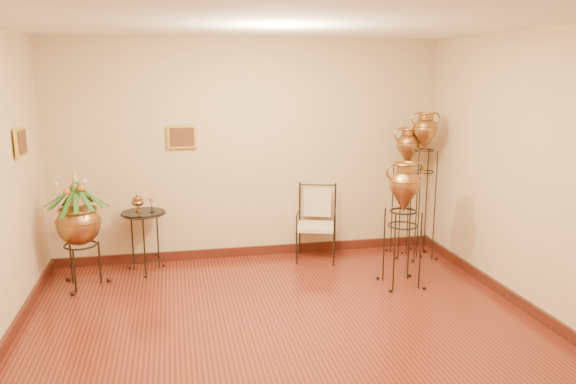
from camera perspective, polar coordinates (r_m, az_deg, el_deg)
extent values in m
plane|color=maroon|center=(5.26, 0.22, -14.94)|extent=(5.00, 5.00, 0.00)
cube|color=#41170F|center=(7.50, -3.73, -5.99)|extent=(5.00, 0.04, 0.12)
cube|color=#41170F|center=(6.19, 23.76, -11.08)|extent=(0.04, 5.00, 0.12)
cube|color=yellow|center=(7.08, -10.73, 5.52)|extent=(0.36, 0.03, 0.29)
cube|color=yellow|center=(6.25, -25.53, 4.60)|extent=(0.03, 0.36, 0.29)
cube|color=beige|center=(7.23, 2.89, -3.53)|extent=(0.58, 0.55, 0.05)
cube|color=beige|center=(7.16, 2.91, -1.42)|extent=(0.35, 0.14, 0.38)
cylinder|color=black|center=(6.94, -14.49, -2.03)|extent=(0.51, 0.51, 0.02)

